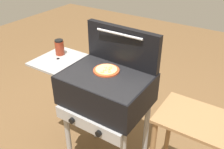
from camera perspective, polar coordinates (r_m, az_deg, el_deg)
grill at (r=1.87m, az=-1.72°, el=-3.84°), size 0.96×0.53×0.90m
grill_lid_open at (r=1.88m, az=2.32°, el=6.64°), size 0.63×0.09×0.30m
pizza_cheese at (r=1.84m, az=-1.32°, el=1.03°), size 0.20×0.20×0.04m
sauce_jar at (r=2.12m, az=-12.03°, el=6.16°), size 0.08×0.08×0.13m
prep_table at (r=1.78m, az=17.23°, el=-15.20°), size 0.44×0.36×0.81m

